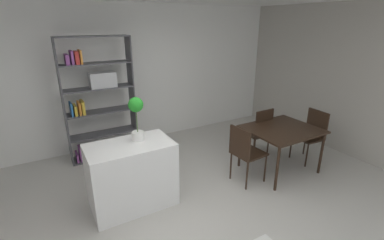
{
  "coord_description": "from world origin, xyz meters",
  "views": [
    {
      "loc": [
        -1.34,
        -2.55,
        2.4
      ],
      "look_at": [
        0.3,
        0.31,
        1.22
      ],
      "focal_mm": 25.56,
      "sensor_mm": 36.0,
      "label": 1
    }
  ],
  "objects_px": {
    "dining_table": "(282,132)",
    "dining_chair_island_side": "(245,150)",
    "potted_plant_on_island": "(136,114)",
    "open_bookshelf": "(96,95)",
    "dining_chair_far": "(260,130)",
    "kitchen_island": "(132,175)",
    "dining_chair_window_side": "(312,131)"
  },
  "relations": [
    {
      "from": "dining_table",
      "to": "dining_chair_island_side",
      "type": "height_order",
      "value": "dining_chair_island_side"
    },
    {
      "from": "dining_table",
      "to": "dining_chair_island_side",
      "type": "relative_size",
      "value": 1.21
    },
    {
      "from": "dining_chair_window_side",
      "to": "dining_table",
      "type": "bearing_deg",
      "value": -86.47
    },
    {
      "from": "kitchen_island",
      "to": "dining_chair_island_side",
      "type": "xyz_separation_m",
      "value": [
        1.68,
        -0.32,
        0.1
      ]
    },
    {
      "from": "dining_table",
      "to": "potted_plant_on_island",
      "type": "bearing_deg",
      "value": 170.37
    },
    {
      "from": "dining_chair_island_side",
      "to": "kitchen_island",
      "type": "bearing_deg",
      "value": 75.39
    },
    {
      "from": "kitchen_island",
      "to": "open_bookshelf",
      "type": "bearing_deg",
      "value": 91.02
    },
    {
      "from": "open_bookshelf",
      "to": "dining_chair_far",
      "type": "height_order",
      "value": "open_bookshelf"
    },
    {
      "from": "open_bookshelf",
      "to": "dining_table",
      "type": "xyz_separation_m",
      "value": [
        2.49,
        -2.02,
        -0.5
      ]
    },
    {
      "from": "potted_plant_on_island",
      "to": "dining_table",
      "type": "relative_size",
      "value": 0.52
    },
    {
      "from": "potted_plant_on_island",
      "to": "dining_chair_far",
      "type": "bearing_deg",
      "value": 2.89
    },
    {
      "from": "potted_plant_on_island",
      "to": "dining_chair_far",
      "type": "distance_m",
      "value": 2.43
    },
    {
      "from": "dining_chair_far",
      "to": "dining_table",
      "type": "bearing_deg",
      "value": 87.94
    },
    {
      "from": "dining_table",
      "to": "dining_chair_island_side",
      "type": "distance_m",
      "value": 0.79
    },
    {
      "from": "open_bookshelf",
      "to": "dining_chair_island_side",
      "type": "distance_m",
      "value": 2.72
    },
    {
      "from": "open_bookshelf",
      "to": "dining_table",
      "type": "bearing_deg",
      "value": -39.05
    },
    {
      "from": "kitchen_island",
      "to": "dining_chair_window_side",
      "type": "bearing_deg",
      "value": -5.66
    },
    {
      "from": "potted_plant_on_island",
      "to": "dining_chair_island_side",
      "type": "height_order",
      "value": "potted_plant_on_island"
    },
    {
      "from": "potted_plant_on_island",
      "to": "dining_table",
      "type": "xyz_separation_m",
      "value": [
        2.31,
        -0.39,
        -0.59
      ]
    },
    {
      "from": "potted_plant_on_island",
      "to": "open_bookshelf",
      "type": "relative_size",
      "value": 0.27
    },
    {
      "from": "dining_chair_window_side",
      "to": "dining_chair_far",
      "type": "bearing_deg",
      "value": -119.51
    },
    {
      "from": "open_bookshelf",
      "to": "dining_chair_far",
      "type": "relative_size",
      "value": 2.29
    },
    {
      "from": "dining_table",
      "to": "dining_chair_island_side",
      "type": "xyz_separation_m",
      "value": [
        -0.78,
        -0.01,
        -0.13
      ]
    },
    {
      "from": "dining_chair_far",
      "to": "open_bookshelf",
      "type": "bearing_deg",
      "value": -32.94
    },
    {
      "from": "dining_chair_far",
      "to": "dining_chair_island_side",
      "type": "xyz_separation_m",
      "value": [
        -0.79,
        -0.52,
        0.0
      ]
    },
    {
      "from": "kitchen_island",
      "to": "dining_chair_far",
      "type": "distance_m",
      "value": 2.47
    },
    {
      "from": "dining_table",
      "to": "dining_chair_far",
      "type": "bearing_deg",
      "value": 89.67
    },
    {
      "from": "kitchen_island",
      "to": "open_bookshelf",
      "type": "distance_m",
      "value": 1.86
    },
    {
      "from": "potted_plant_on_island",
      "to": "dining_chair_window_side",
      "type": "height_order",
      "value": "potted_plant_on_island"
    },
    {
      "from": "dining_chair_far",
      "to": "kitchen_island",
      "type": "bearing_deg",
      "value": 2.81
    },
    {
      "from": "kitchen_island",
      "to": "open_bookshelf",
      "type": "relative_size",
      "value": 0.51
    },
    {
      "from": "open_bookshelf",
      "to": "dining_chair_island_side",
      "type": "height_order",
      "value": "open_bookshelf"
    }
  ]
}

